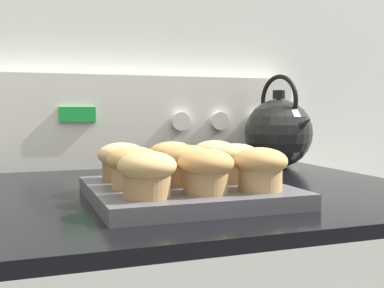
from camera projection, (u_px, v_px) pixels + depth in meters
The scene contains 13 objects.
wall_back at pixel (142, 33), 1.17m from camera, with size 8.00×0.05×2.40m.
control_panel at pixel (149, 121), 1.14m from camera, with size 0.74×0.07×0.21m.
muffin_pan at pixel (186, 192), 0.72m from camera, with size 0.28×0.28×0.02m.
muffin_r0_c0 at pixel (147, 173), 0.61m from camera, with size 0.08×0.08×0.06m.
muffin_r0_c1 at pixel (206, 169), 0.64m from camera, with size 0.08×0.08×0.06m.
muffin_r0_c2 at pixel (260, 167), 0.66m from camera, with size 0.08×0.08×0.06m.
muffin_r1_c0 at pixel (133, 166), 0.68m from camera, with size 0.08×0.08×0.06m.
muffin_r1_c1 at pixel (186, 163), 0.71m from camera, with size 0.08×0.08×0.06m.
muffin_r1_c2 at pixel (236, 161), 0.74m from camera, with size 0.08×0.08×0.06m.
muffin_r2_c0 at pixel (121, 160), 0.76m from camera, with size 0.08×0.08×0.06m.
muffin_r2_c1 at pixel (172, 158), 0.79m from camera, with size 0.08×0.08×0.06m.
muffin_r2_c2 at pixel (214, 157), 0.81m from camera, with size 0.08×0.08×0.06m.
tea_kettle at pixel (279, 132), 1.11m from camera, with size 0.16×0.19×0.21m.
Camera 1 is at (-0.29, -0.43, 1.01)m, focal length 45.00 mm.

